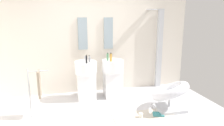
{
  "coord_description": "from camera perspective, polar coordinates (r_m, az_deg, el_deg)",
  "views": [
    {
      "loc": [
        -0.82,
        -3.34,
        1.87
      ],
      "look_at": [
        0.15,
        0.55,
        0.95
      ],
      "focal_mm": 32.84,
      "sensor_mm": 36.0,
      "label": 1
    }
  ],
  "objects": [
    {
      "name": "coffee_mug",
      "position": [
        4.01,
        8.02,
        -14.18
      ],
      "size": [
        0.08,
        0.08,
        0.08
      ],
      "primitive_type": "cylinder",
      "color": "white",
      "rests_on": "area_rug"
    },
    {
      "name": "soap_bottle_green",
      "position": [
        4.66,
        -1.23,
        1.7
      ],
      "size": [
        0.05,
        0.05,
        0.18
      ],
      "color": "#59996B",
      "rests_on": "pedestal_sink_right"
    },
    {
      "name": "vanity_mirror_right",
      "position": [
        5.07,
        -1.04,
        8.28
      ],
      "size": [
        0.22,
        0.03,
        0.76
      ],
      "primitive_type": "cube",
      "color": "#8C9EA8"
    },
    {
      "name": "pedestal_sink_right",
      "position": [
        4.82,
        0.21,
        -3.81
      ],
      "size": [
        0.49,
        0.49,
        0.98
      ],
      "color": "white",
      "rests_on": "ground_plane"
    },
    {
      "name": "towel_rack",
      "position": [
        4.01,
        -19.99,
        -5.9
      ],
      "size": [
        0.37,
        0.22,
        0.95
      ],
      "color": "#B7BABF",
      "rests_on": "ground_plane"
    },
    {
      "name": "magazine_teal",
      "position": [
        4.17,
        12.78,
        -13.74
      ],
      "size": [
        0.26,
        0.24,
        0.02
      ],
      "primitive_type": "cube",
      "rotation": [
        0.0,
        0.0,
        -0.36
      ],
      "color": "teal",
      "rests_on": "area_rug"
    },
    {
      "name": "soap_bottle_amber",
      "position": [
        4.56,
        -0.32,
        1.57
      ],
      "size": [
        0.05,
        0.05,
        0.2
      ],
      "color": "#C68C38",
      "rests_on": "pedestal_sink_right"
    },
    {
      "name": "ground_plane",
      "position": [
        3.92,
        -0.19,
        -15.87
      ],
      "size": [
        4.8,
        3.6,
        0.04
      ],
      "primitive_type": "cube",
      "color": "silver"
    },
    {
      "name": "rear_partition",
      "position": [
        5.09,
        -4.67,
        6.45
      ],
      "size": [
        4.8,
        0.1,
        2.6
      ],
      "primitive_type": "cube",
      "color": "beige",
      "rests_on": "ground_plane"
    },
    {
      "name": "soap_bottle_black",
      "position": [
        4.41,
        -7.14,
        1.01
      ],
      "size": [
        0.04,
        0.04,
        0.18
      ],
      "color": "black",
      "rests_on": "pedestal_sink_left"
    },
    {
      "name": "vanity_mirror_left",
      "position": [
        4.96,
        -8.18,
        8.06
      ],
      "size": [
        0.22,
        0.03,
        0.76
      ],
      "primitive_type": "cube",
      "color": "#8C9EA8"
    },
    {
      "name": "soap_bottle_grey",
      "position": [
        4.5,
        -6.27,
        0.93
      ],
      "size": [
        0.05,
        0.05,
        0.13
      ],
      "color": "#99999E",
      "rests_on": "pedestal_sink_left"
    },
    {
      "name": "soap_bottle_white",
      "position": [
        4.5,
        -6.35,
        1.07
      ],
      "size": [
        0.04,
        0.04,
        0.15
      ],
      "color": "white",
      "rests_on": "pedestal_sink_left"
    },
    {
      "name": "shower_column",
      "position": [
        5.52,
        12.9,
        4.36
      ],
      "size": [
        0.49,
        0.24,
        2.05
      ],
      "color": "#B7BABF",
      "rests_on": "ground_plane"
    },
    {
      "name": "area_rug",
      "position": [
        4.02,
        9.27,
        -14.91
      ],
      "size": [
        1.18,
        0.64,
        0.01
      ],
      "primitive_type": "cube",
      "color": "beige",
      "rests_on": "ground_plane"
    },
    {
      "name": "soap_bottle_clear",
      "position": [
        4.56,
        -0.29,
        1.09
      ],
      "size": [
        0.04,
        0.04,
        0.12
      ],
      "color": "silver",
      "rests_on": "pedestal_sink_right"
    },
    {
      "name": "lounge_chair",
      "position": [
        4.33,
        15.8,
        -8.13
      ],
      "size": [
        1.1,
        1.1,
        0.65
      ],
      "color": "#B7BABF",
      "rests_on": "ground_plane"
    },
    {
      "name": "pedestal_sink_left",
      "position": [
        4.71,
        -7.22,
        -4.31
      ],
      "size": [
        0.49,
        0.49,
        0.98
      ],
      "color": "white",
      "rests_on": "ground_plane"
    }
  ]
}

